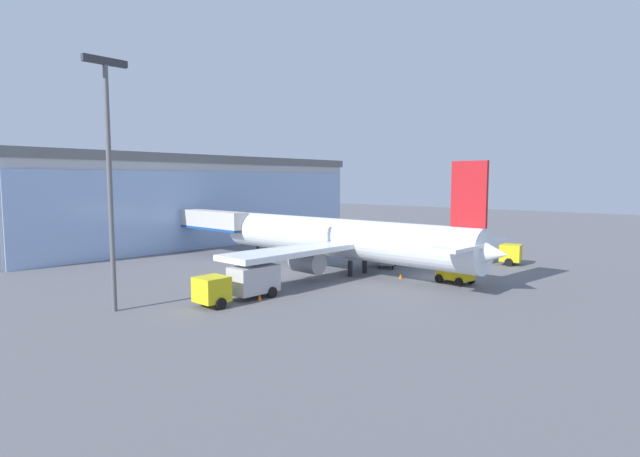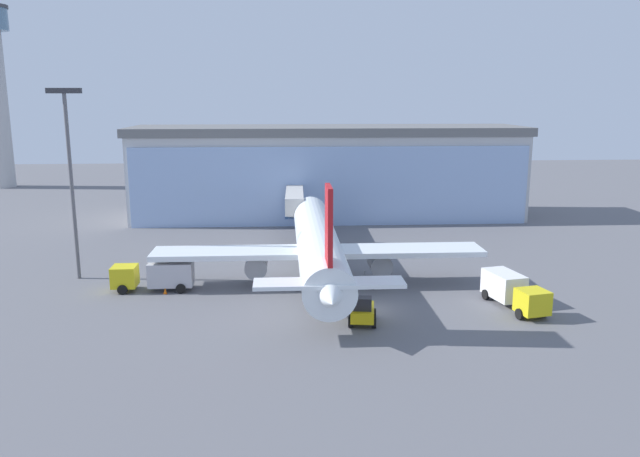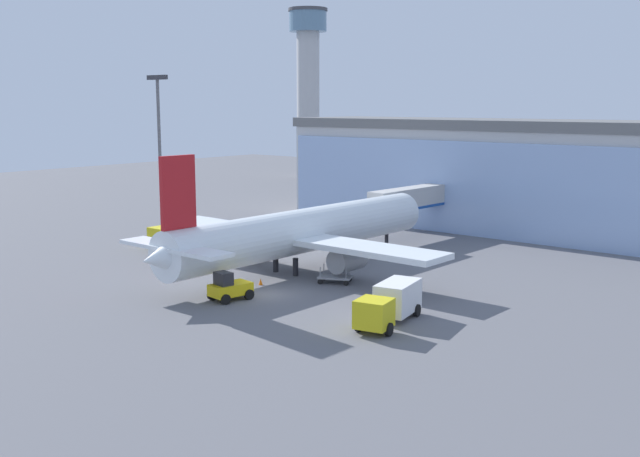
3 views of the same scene
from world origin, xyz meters
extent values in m
plane|color=slate|center=(0.00, 0.00, 0.00)|extent=(240.00, 240.00, 0.00)
cube|color=#BBBBBB|center=(0.00, 41.76, 6.04)|extent=(55.74, 14.25, 12.08)
cube|color=#9AB6E1|center=(-0.09, 34.84, 5.44)|extent=(54.45, 1.00, 10.87)
cube|color=slate|center=(0.00, 41.76, 12.68)|extent=(56.85, 14.53, 1.20)
cube|color=beige|center=(-5.32, 29.93, 4.55)|extent=(2.73, 14.45, 2.40)
cube|color=#194799|center=(-5.32, 29.93, 3.50)|extent=(2.78, 14.45, 0.30)
cylinder|color=#4C4C51|center=(-5.12, 35.32, 1.68)|extent=(0.70, 0.70, 3.35)
cylinder|color=#59595E|center=(-27.17, 11.25, 8.89)|extent=(0.36, 0.36, 17.79)
cube|color=#333338|center=(-27.17, 11.25, 18.04)|extent=(3.20, 0.40, 0.50)
cylinder|color=white|center=(-3.80, 9.10, 3.63)|extent=(4.51, 32.17, 4.05)
cone|color=white|center=(-3.57, 25.15, 3.63)|extent=(4.09, 3.06, 4.05)
cone|color=white|center=(-4.03, -6.96, 3.63)|extent=(3.70, 4.05, 3.65)
cube|color=white|center=(-3.83, 7.49, 3.22)|extent=(31.06, 4.65, 0.50)
cube|color=white|center=(-4.02, -5.96, 4.23)|extent=(11.03, 2.56, 0.30)
cube|color=red|center=(-4.01, -5.46, 8.47)|extent=(0.41, 3.20, 5.64)
cylinder|color=gray|center=(-9.71, 8.08, 1.87)|extent=(2.15, 3.23, 2.10)
cylinder|color=gray|center=(2.07, 7.91, 1.87)|extent=(2.15, 3.23, 2.10)
cylinder|color=black|center=(-5.06, 6.51, 0.80)|extent=(0.50, 0.50, 1.60)
cylinder|color=black|center=(-2.62, 6.47, 0.80)|extent=(0.50, 0.50, 1.60)
cylinder|color=black|center=(-3.61, 22.15, 0.80)|extent=(0.40, 0.40, 1.60)
cube|color=yellow|center=(-21.70, 6.82, 1.40)|extent=(2.21, 2.21, 1.90)
cube|color=#B2B2B7|center=(-17.50, 6.79, 1.55)|extent=(4.01, 2.22, 2.20)
cylinder|color=black|center=(-21.70, 5.72, 0.45)|extent=(0.90, 0.31, 0.90)
cylinder|color=black|center=(-21.69, 7.92, 0.45)|extent=(0.90, 0.31, 0.90)
cylinder|color=black|center=(-16.50, 5.69, 0.45)|extent=(0.90, 0.31, 0.90)
cylinder|color=black|center=(-16.49, 7.89, 0.45)|extent=(0.90, 0.31, 0.90)
cube|color=yellow|center=(12.65, -2.94, 1.40)|extent=(2.60, 2.60, 1.90)
cube|color=white|center=(11.80, 1.17, 1.55)|extent=(2.96, 4.36, 2.20)
cylinder|color=black|center=(13.73, -2.72, 0.45)|extent=(0.48, 0.94, 0.90)
cylinder|color=black|center=(11.57, -3.16, 0.45)|extent=(0.48, 0.94, 0.90)
cylinder|color=black|center=(12.67, 2.37, 0.45)|extent=(0.48, 0.94, 0.90)
cylinder|color=black|center=(10.52, 1.93, 0.45)|extent=(0.48, 0.94, 0.90)
cube|color=gray|center=(1.77, 6.58, 0.52)|extent=(3.22, 2.69, 0.16)
cylinder|color=black|center=(2.44, 7.73, 0.22)|extent=(0.45, 0.31, 0.44)
cylinder|color=gray|center=(2.44, 7.73, 1.05)|extent=(0.08, 0.08, 0.90)
cylinder|color=black|center=(3.09, 6.44, 0.22)|extent=(0.45, 0.31, 0.44)
cylinder|color=gray|center=(3.09, 6.44, 1.05)|extent=(0.08, 0.08, 0.90)
cylinder|color=black|center=(0.44, 6.71, 0.22)|extent=(0.45, 0.31, 0.44)
cylinder|color=gray|center=(0.44, 6.71, 1.05)|extent=(0.08, 0.08, 0.90)
cylinder|color=black|center=(1.09, 5.43, 0.22)|extent=(0.45, 0.31, 0.44)
cylinder|color=gray|center=(1.09, 5.43, 1.05)|extent=(0.08, 0.08, 0.90)
cube|color=yellow|center=(-1.10, -2.93, 0.85)|extent=(2.27, 3.44, 0.90)
cube|color=#26262B|center=(-1.20, -3.57, 1.80)|extent=(1.54, 1.20, 1.00)
cylinder|color=black|center=(-1.82, -1.69, 0.40)|extent=(0.47, 0.84, 0.80)
cylinder|color=black|center=(-0.04, -1.97, 0.40)|extent=(0.47, 0.84, 0.80)
cylinder|color=black|center=(-2.16, -3.90, 0.40)|extent=(0.47, 0.84, 0.80)
cylinder|color=black|center=(-0.38, -4.18, 0.40)|extent=(0.47, 0.84, 0.80)
cone|color=orange|center=(-2.67, 2.06, 0.28)|extent=(0.36, 0.36, 0.55)
cone|color=orange|center=(-17.91, 5.64, 0.28)|extent=(0.36, 0.36, 0.55)
camera|label=1|loc=(-44.11, -24.11, 9.63)|focal=28.00mm
camera|label=2|loc=(-7.87, -49.23, 17.53)|focal=35.00mm
camera|label=3|loc=(40.53, -42.28, 15.17)|focal=42.00mm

